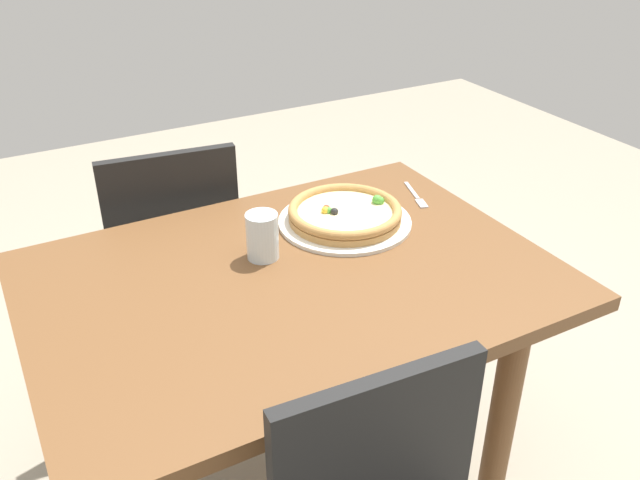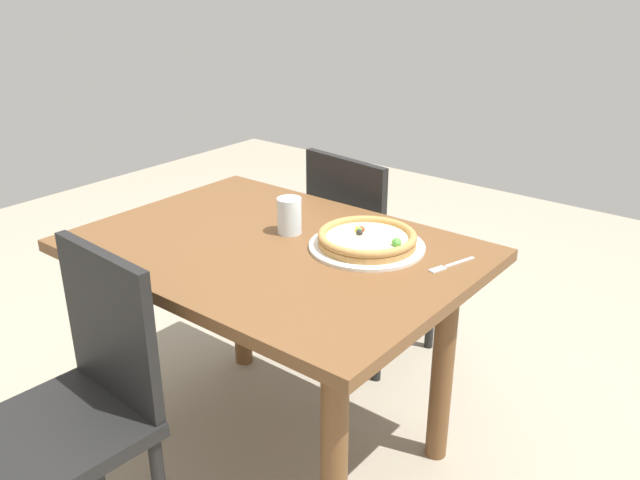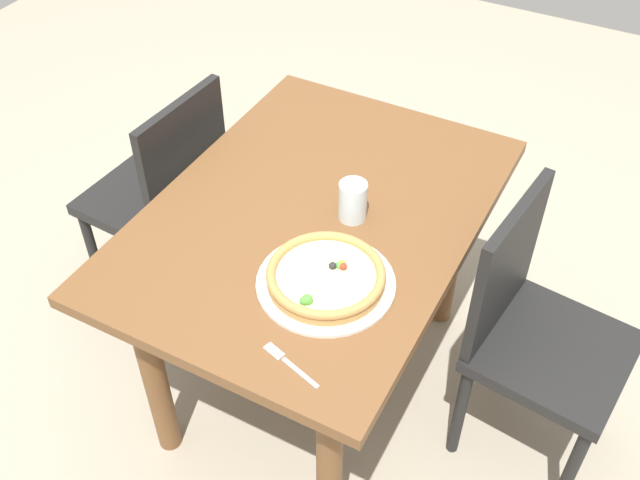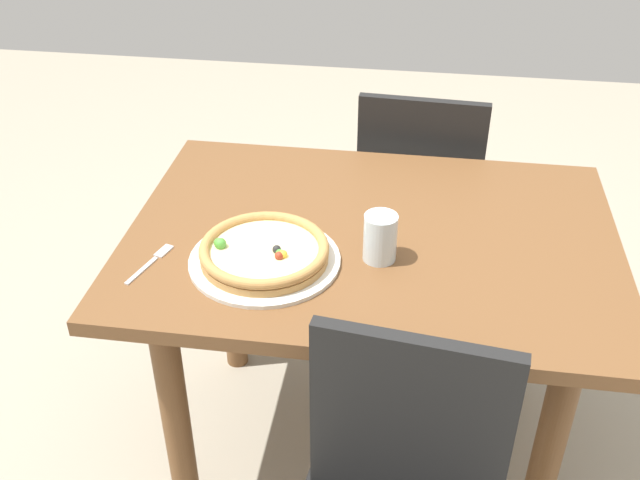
# 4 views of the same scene
# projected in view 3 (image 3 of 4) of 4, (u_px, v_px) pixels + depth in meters

# --- Properties ---
(ground_plane) EXTENTS (6.00, 6.00, 0.00)m
(ground_plane) POSITION_uv_depth(u_px,v_px,m) (316.00, 373.00, 2.52)
(ground_plane) COLOR #9E937F
(dining_table) EXTENTS (1.17, 0.84, 0.74)m
(dining_table) POSITION_uv_depth(u_px,v_px,m) (315.00, 243.00, 2.10)
(dining_table) COLOR brown
(dining_table) RESTS_ON ground
(chair_near) EXTENTS (0.45, 0.45, 0.87)m
(chair_near) POSITION_uv_depth(u_px,v_px,m) (534.00, 330.00, 2.04)
(chair_near) COLOR black
(chair_near) RESTS_ON ground
(chair_far) EXTENTS (0.42, 0.42, 0.87)m
(chair_far) POSITION_uv_depth(u_px,v_px,m) (165.00, 193.00, 2.48)
(chair_far) COLOR black
(chair_far) RESTS_ON ground
(plate) EXTENTS (0.34, 0.34, 0.01)m
(plate) POSITION_uv_depth(u_px,v_px,m) (326.00, 283.00, 1.81)
(plate) COLOR silver
(plate) RESTS_ON dining_table
(pizza) EXTENTS (0.29, 0.29, 0.05)m
(pizza) POSITION_uv_depth(u_px,v_px,m) (326.00, 276.00, 1.79)
(pizza) COLOR #B78447
(pizza) RESTS_ON plate
(fork) EXTENTS (0.06, 0.16, 0.00)m
(fork) POSITION_uv_depth(u_px,v_px,m) (287.00, 362.00, 1.64)
(fork) COLOR silver
(fork) RESTS_ON dining_table
(drinking_glass) EXTENTS (0.08, 0.08, 0.11)m
(drinking_glass) POSITION_uv_depth(u_px,v_px,m) (353.00, 201.00, 1.96)
(drinking_glass) COLOR silver
(drinking_glass) RESTS_ON dining_table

